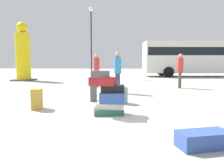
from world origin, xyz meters
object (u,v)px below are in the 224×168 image
(suitcase_charcoal_foreground_near, at_px, (93,90))
(person_tourist_with_camera, at_px, (97,67))
(person_bearded_onlooker, at_px, (180,68))
(yellow_dummy_statue, at_px, (23,55))
(suitcase_tower, at_px, (109,96))
(suitcase_navy_right_side, at_px, (204,139))
(lamp_post, at_px, (91,32))
(parked_bus, at_px, (204,56))
(suitcase_tan_upright_blue, at_px, (37,99))
(suitcase_slate_behind_tower, at_px, (122,95))
(person_passerby_in_red, at_px, (118,69))

(suitcase_charcoal_foreground_near, distance_m, person_tourist_with_camera, 4.16)
(person_bearded_onlooker, distance_m, yellow_dummy_statue, 10.68)
(suitcase_tower, height_order, suitcase_charcoal_foreground_near, suitcase_tower)
(suitcase_navy_right_side, bearing_deg, lamp_post, 89.68)
(parked_bus, bearing_deg, person_bearded_onlooker, -119.45)
(suitcase_charcoal_foreground_near, xyz_separation_m, lamp_post, (-1.78, 10.93, 3.44))
(suitcase_tower, bearing_deg, suitcase_tan_upright_blue, 165.71)
(yellow_dummy_statue, height_order, parked_bus, yellow_dummy_statue)
(suitcase_tan_upright_blue, xyz_separation_m, yellow_dummy_statue, (-4.77, 9.15, 1.53))
(yellow_dummy_statue, bearing_deg, lamp_post, 35.34)
(yellow_dummy_statue, distance_m, parked_bus, 15.36)
(suitcase_navy_right_side, xyz_separation_m, lamp_post, (-4.00, 14.70, 3.68))
(suitcase_slate_behind_tower, relative_size, suitcase_tan_upright_blue, 0.93)
(suitcase_tower, xyz_separation_m, lamp_post, (-2.42, 12.75, 3.33))
(person_passerby_in_red, distance_m, lamp_post, 9.72)
(person_tourist_with_camera, bearing_deg, yellow_dummy_statue, -122.44)
(person_tourist_with_camera, xyz_separation_m, yellow_dummy_statue, (-5.70, 3.76, 0.78))
(suitcase_slate_behind_tower, bearing_deg, suitcase_navy_right_side, -91.03)
(yellow_dummy_statue, bearing_deg, suitcase_tan_upright_blue, -62.47)
(person_bearded_onlooker, relative_size, yellow_dummy_statue, 0.42)
(suitcase_charcoal_foreground_near, distance_m, suitcase_slate_behind_tower, 1.01)
(suitcase_charcoal_foreground_near, distance_m, lamp_post, 11.60)
(suitcase_tan_upright_blue, xyz_separation_m, person_tourist_with_camera, (0.93, 5.39, 0.75))
(person_tourist_with_camera, height_order, lamp_post, lamp_post)
(suitcase_tan_upright_blue, height_order, parked_bus, parked_bus)
(parked_bus, xyz_separation_m, lamp_post, (-10.00, -2.37, 1.96))
(suitcase_slate_behind_tower, xyz_separation_m, suitcase_tan_upright_blue, (-2.31, -0.95, 0.02))
(person_tourist_with_camera, bearing_deg, person_bearded_onlooker, 88.56)
(suitcase_slate_behind_tower, height_order, person_bearded_onlooker, person_bearded_onlooker)
(person_bearded_onlooker, distance_m, lamp_post, 9.37)
(person_tourist_with_camera, xyz_separation_m, person_passerby_in_red, (1.16, -2.13, -0.01))
(person_bearded_onlooker, height_order, person_tourist_with_camera, person_tourist_with_camera)
(person_tourist_with_camera, bearing_deg, parked_bus, 137.76)
(suitcase_slate_behind_tower, xyz_separation_m, person_passerby_in_red, (-0.21, 2.31, 0.76))
(suitcase_navy_right_side, distance_m, person_tourist_with_camera, 8.34)
(yellow_dummy_statue, height_order, lamp_post, lamp_post)
(person_passerby_in_red, bearing_deg, suitcase_tower, -22.66)
(suitcase_charcoal_foreground_near, bearing_deg, suitcase_tan_upright_blue, -145.61)
(parked_bus, bearing_deg, suitcase_charcoal_foreground_near, -125.79)
(suitcase_navy_right_side, bearing_deg, yellow_dummy_statue, 110.19)
(person_tourist_with_camera, distance_m, parked_bus, 12.67)
(suitcase_charcoal_foreground_near, bearing_deg, lamp_post, 89.83)
(suitcase_tan_upright_blue, height_order, person_tourist_with_camera, person_tourist_with_camera)
(suitcase_tan_upright_blue, bearing_deg, lamp_post, 79.13)
(yellow_dummy_statue, relative_size, parked_bus, 0.37)
(suitcase_tower, relative_size, person_tourist_with_camera, 0.63)
(suitcase_tan_upright_blue, distance_m, lamp_post, 12.74)
(suitcase_navy_right_side, height_order, lamp_post, lamp_post)
(suitcase_charcoal_foreground_near, bearing_deg, suitcase_slate_behind_tower, -30.01)
(person_passerby_in_red, distance_m, yellow_dummy_statue, 9.08)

